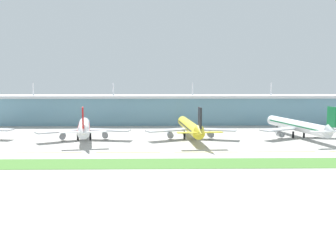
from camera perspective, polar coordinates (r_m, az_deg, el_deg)
name	(u,v)px	position (r m, az deg, el deg)	size (l,w,h in m)	color
ground_plane	(213,152)	(167.63, 6.77, -3.89)	(600.00, 600.00, 0.00)	#A8A59E
terminal_building	(192,109)	(277.79, 3.56, 2.54)	(288.00, 34.00, 29.61)	#6693A8
airliner_near_middle	(84,128)	(204.94, -12.45, -0.24)	(47.99, 58.89, 18.90)	white
airliner_center	(190,127)	(203.80, 3.32, -0.13)	(48.67, 68.10, 18.90)	yellow
airliner_far_middle	(297,126)	(219.99, 18.78, 0.03)	(48.13, 69.61, 18.90)	silver
taxiway_stripe_west	(49,153)	(172.64, -17.31, -3.84)	(28.00, 0.70, 0.04)	yellow
taxiway_stripe_mid_west	(128,152)	(166.49, -5.97, -3.95)	(28.00, 0.70, 0.04)	yellow
taxiway_stripe_centre	(206,152)	(167.16, 5.75, -3.90)	(28.00, 0.70, 0.04)	yellow
taxiway_stripe_mid_east	(284,152)	(174.58, 16.92, -3.71)	(28.00, 0.70, 0.04)	yellow
grass_verge	(222,163)	(145.45, 8.03, -5.53)	(300.00, 18.00, 0.10)	#477A33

